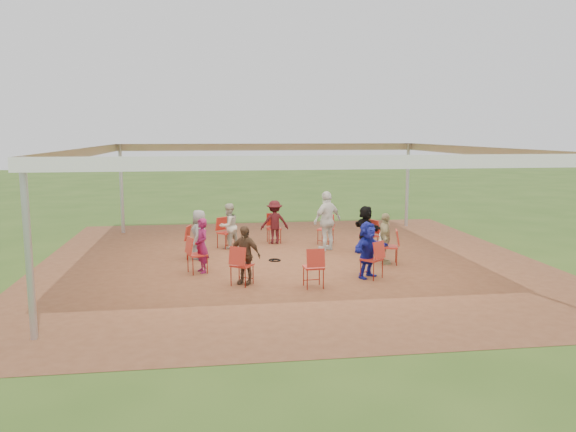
{
  "coord_description": "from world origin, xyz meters",
  "views": [
    {
      "loc": [
        -2.11,
        -14.34,
        3.37
      ],
      "look_at": [
        -0.02,
        0.3,
        1.17
      ],
      "focal_mm": 35.0,
      "sensor_mm": 36.0,
      "label": 1
    }
  ],
  "objects": [
    {
      "name": "chair_1",
      "position": [
        2.41,
        0.92,
        0.45
      ],
      "size": [
        0.56,
        0.55,
        0.9
      ],
      "primitive_type": null,
      "rotation": [
        0.0,
        0.0,
        1.94
      ],
      "color": "red",
      "rests_on": "ground"
    },
    {
      "name": "standing_person",
      "position": [
        1.26,
        1.26,
        0.86
      ],
      "size": [
        1.12,
        0.97,
        1.71
      ],
      "primitive_type": "imported",
      "rotation": [
        0.0,
        0.0,
        3.7
      ],
      "color": "silver",
      "rests_on": "ground"
    },
    {
      "name": "ground",
      "position": [
        0.0,
        0.0,
        0.0
      ],
      "size": [
        80.0,
        80.0,
        0.0
      ],
      "primitive_type": "plane",
      "color": "#36541A",
      "rests_on": "ground"
    },
    {
      "name": "chair_3",
      "position": [
        -0.13,
        2.57,
        0.45
      ],
      "size": [
        0.44,
        0.46,
        0.9
      ],
      "primitive_type": null,
      "rotation": [
        0.0,
        0.0,
        -3.09
      ],
      "color": "red",
      "rests_on": "ground"
    },
    {
      "name": "person_seated_4",
      "position": [
        -2.37,
        0.64,
        0.67
      ],
      "size": [
        0.52,
        0.72,
        1.33
      ],
      "primitive_type": "imported",
      "rotation": [
        0.0,
        0.0,
        -1.83
      ],
      "color": "gray",
      "rests_on": "ground"
    },
    {
      "name": "person_seated_7",
      "position": [
        1.55,
        -1.91,
        0.67
      ],
      "size": [
        1.25,
        1.13,
        1.33
      ],
      "primitive_type": "imported",
      "rotation": [
        0.0,
        0.0,
        0.68
      ],
      "color": "#19209A",
      "rests_on": "ground"
    },
    {
      "name": "person_seated_0",
      "position": [
        2.37,
        -0.64,
        0.67
      ],
      "size": [
        0.59,
        0.85,
        1.33
      ],
      "primitive_type": "imported",
      "rotation": [
        0.0,
        0.0,
        1.31
      ],
      "color": "tan",
      "rests_on": "ground"
    },
    {
      "name": "cable_coil",
      "position": [
        -0.39,
        0.11,
        0.02
      ],
      "size": [
        0.4,
        0.4,
        0.03
      ],
      "rotation": [
        0.0,
        0.0,
        0.34
      ],
      "color": "black",
      "rests_on": "ground"
    },
    {
      "name": "tent",
      "position": [
        0.0,
        0.0,
        2.37
      ],
      "size": [
        10.33,
        10.33,
        3.0
      ],
      "color": "#B2B2B7",
      "rests_on": "ground"
    },
    {
      "name": "person_seated_6",
      "position": [
        -1.34,
        -2.06,
        0.67
      ],
      "size": [
        0.87,
        0.76,
        1.33
      ],
      "primitive_type": "imported",
      "rotation": [
        0.0,
        0.0,
        -0.58
      ],
      "color": "brown",
      "rests_on": "ground"
    },
    {
      "name": "chair_7",
      "position": [
        -1.4,
        -2.16,
        0.45
      ],
      "size": [
        0.59,
        0.6,
        0.9
      ],
      "primitive_type": null,
      "rotation": [
        0.0,
        0.0,
        -0.58
      ],
      "color": "red",
      "rests_on": "ground"
    },
    {
      "name": "laptop",
      "position": [
        2.22,
        -0.59,
        0.63
      ],
      "size": [
        0.34,
        0.38,
        0.23
      ],
      "rotation": [
        0.0,
        0.0,
        1.31
      ],
      "color": "#B7B7BC",
      "rests_on": "ground"
    },
    {
      "name": "dirt_patch",
      "position": [
        0.0,
        0.0,
        0.01
      ],
      "size": [
        13.0,
        13.0,
        0.0
      ],
      "primitive_type": "plane",
      "color": "brown",
      "rests_on": "ground"
    },
    {
      "name": "chair_2",
      "position": [
        1.4,
        2.16,
        0.45
      ],
      "size": [
        0.59,
        0.6,
        0.9
      ],
      "primitive_type": null,
      "rotation": [
        0.0,
        0.0,
        2.57
      ],
      "color": "red",
      "rests_on": "ground"
    },
    {
      "name": "person_seated_2",
      "position": [
        -0.13,
        2.45,
        0.67
      ],
      "size": [
        0.88,
        0.47,
        1.33
      ],
      "primitive_type": "imported",
      "rotation": [
        0.0,
        0.0,
        -3.09
      ],
      "color": "#3C0F12",
      "rests_on": "ground"
    },
    {
      "name": "chair_6",
      "position": [
        -2.41,
        -0.92,
        0.45
      ],
      "size": [
        0.56,
        0.55,
        0.9
      ],
      "primitive_type": null,
      "rotation": [
        0.0,
        0.0,
        -1.2
      ],
      "color": "red",
      "rests_on": "ground"
    },
    {
      "name": "person_seated_3",
      "position": [
        -1.55,
        1.91,
        0.67
      ],
      "size": [
        0.74,
        0.69,
        1.33
      ],
      "primitive_type": "imported",
      "rotation": [
        0.0,
        0.0,
        -2.46
      ],
      "color": "beige",
      "rests_on": "ground"
    },
    {
      "name": "chair_5",
      "position": [
        -2.49,
        0.67,
        0.45
      ],
      "size": [
        0.53,
        0.52,
        0.9
      ],
      "primitive_type": null,
      "rotation": [
        0.0,
        0.0,
        -1.83
      ],
      "color": "red",
      "rests_on": "ground"
    },
    {
      "name": "chair_4",
      "position": [
        -1.62,
        2.0,
        0.45
      ],
      "size": [
        0.6,
        0.61,
        0.9
      ],
      "primitive_type": null,
      "rotation": [
        0.0,
        0.0,
        -2.46
      ],
      "color": "red",
      "rests_on": "ground"
    },
    {
      "name": "chair_8",
      "position": [
        0.13,
        -2.57,
        0.45
      ],
      "size": [
        0.44,
        0.46,
        0.9
      ],
      "primitive_type": null,
      "rotation": [
        0.0,
        0.0,
        0.05
      ],
      "color": "red",
      "rests_on": "ground"
    },
    {
      "name": "chair_9",
      "position": [
        1.62,
        -2.0,
        0.45
      ],
      "size": [
        0.6,
        0.61,
        0.9
      ],
      "primitive_type": null,
      "rotation": [
        0.0,
        0.0,
        0.68
      ],
      "color": "red",
      "rests_on": "ground"
    },
    {
      "name": "chair_0",
      "position": [
        2.49,
        -0.67,
        0.45
      ],
      "size": [
        0.53,
        0.52,
        0.9
      ],
      "primitive_type": null,
      "rotation": [
        0.0,
        0.0,
        1.31
      ],
      "color": "red",
      "rests_on": "ground"
    },
    {
      "name": "person_seated_5",
      "position": [
        -2.29,
        -0.88,
        0.67
      ],
      "size": [
        0.47,
        0.57,
        1.33
      ],
      "primitive_type": "imported",
      "rotation": [
        0.0,
        0.0,
        -1.2
      ],
      "color": "maroon",
      "rests_on": "ground"
    },
    {
      "name": "person_seated_1",
      "position": [
        2.29,
        0.88,
        0.67
      ],
      "size": [
        0.87,
        1.31,
        1.33
      ],
      "primitive_type": "imported",
      "rotation": [
        0.0,
        0.0,
        1.94
      ],
      "color": "black",
      "rests_on": "ground"
    }
  ]
}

